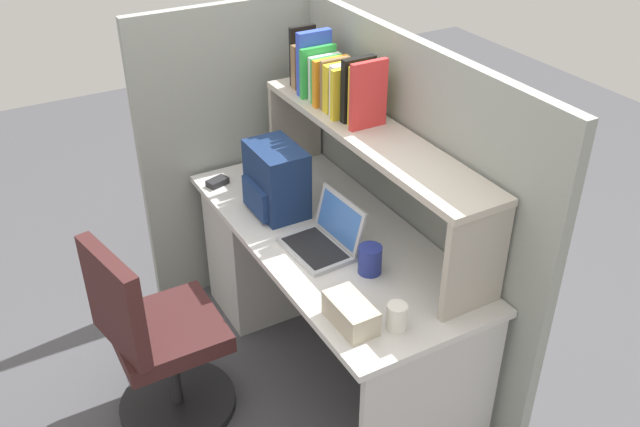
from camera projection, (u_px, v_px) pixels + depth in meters
The scene contains 13 objects.
ground_plane at pixel (329, 357), 3.45m from camera, with size 8.00×8.00×0.00m, color #4C4C51.
desk at pixel (291, 251), 3.53m from camera, with size 1.60×0.70×0.73m.
cubicle_partition_rear at pixel (402, 203), 3.20m from camera, with size 1.84×0.05×1.55m, color #939991.
cubicle_partition_left at pixel (240, 151), 3.65m from camera, with size 0.05×1.06×1.55m, color #939991.
overhead_hutch at pixel (371, 152), 2.97m from camera, with size 1.44×0.28×0.45m.
reference_books_on_shelf at pixel (334, 79), 3.08m from camera, with size 0.59×0.19×0.29m.
laptop at pixel (325, 238), 2.95m from camera, with size 0.32×0.27×0.22m.
backpack at pixel (275, 180), 3.16m from camera, with size 0.30×0.23×0.32m.
computer_mouse at pixel (217, 182), 3.43m from camera, with size 0.06×0.10×0.03m, color #262628.
paper_cup at pixel (397, 317), 2.52m from camera, with size 0.08×0.08×0.10m, color white.
tissue_box at pixel (351, 313), 2.54m from camera, with size 0.22×0.12×0.10m, color #BFB299.
snack_canister at pixel (369, 260), 2.80m from camera, with size 0.10×0.10×0.12m, color navy.
office_chair at pixel (157, 347), 2.94m from camera, with size 0.52×0.53×0.93m.
Camera 1 is at (2.21, -1.29, 2.42)m, focal length 39.32 mm.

